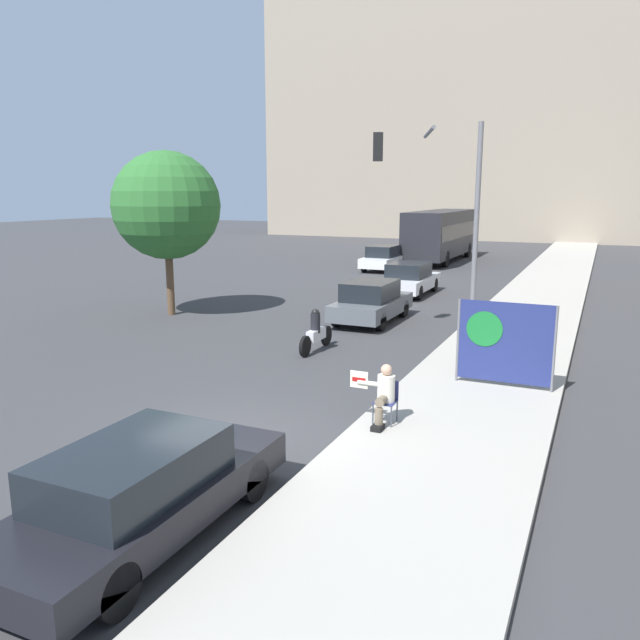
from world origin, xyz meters
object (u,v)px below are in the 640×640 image
object	(u,v)px
pedestrian_behind	(505,335)
parked_car_curbside	(141,490)
seated_protester	(384,393)
car_on_road_distant	(384,258)
protest_banner	(504,342)
motorcycle_on_road	(316,333)
traffic_light_pole	(442,194)
street_tree_near_curb	(166,206)
car_on_road_nearest	(371,302)
car_on_road_midblock	(409,279)
city_bus_on_road	(442,232)

from	to	relation	value
pedestrian_behind	parked_car_curbside	xyz separation A→B (m)	(-3.19, -10.14, -0.29)
seated_protester	car_on_road_distant	size ratio (longest dim) A/B	0.28
protest_banner	motorcycle_on_road	world-z (taller)	protest_banner
traffic_light_pole	street_tree_near_curb	distance (m)	10.15
protest_banner	street_tree_near_curb	xyz separation A→B (m)	(-12.87, 4.48, 2.88)
car_on_road_nearest	car_on_road_midblock	bearing A→B (deg)	94.58
seated_protester	parked_car_curbside	xyz separation A→B (m)	(-1.68, -4.97, -0.08)
protest_banner	parked_car_curbside	size ratio (longest dim) A/B	0.47
seated_protester	pedestrian_behind	size ratio (longest dim) A/B	0.72
motorcycle_on_road	city_bus_on_road	bearing A→B (deg)	95.77
car_on_road_distant	street_tree_near_curb	xyz separation A→B (m)	(-2.87, -16.42, 3.34)
seated_protester	car_on_road_nearest	distance (m)	10.46
traffic_light_pole	car_on_road_nearest	world-z (taller)	traffic_light_pole
seated_protester	protest_banner	world-z (taller)	protest_banner
traffic_light_pole	parked_car_curbside	size ratio (longest dim) A/B	1.38
car_on_road_distant	protest_banner	bearing A→B (deg)	-64.42
pedestrian_behind	car_on_road_nearest	bearing A→B (deg)	-90.18
seated_protester	city_bus_on_road	distance (m)	31.48
car_on_road_distant	car_on_road_nearest	bearing A→B (deg)	-72.85
car_on_road_nearest	car_on_road_midblock	distance (m)	6.49
motorcycle_on_road	car_on_road_midblock	bearing A→B (deg)	92.51
motorcycle_on_road	car_on_road_distant	bearing A→B (deg)	103.09
motorcycle_on_road	pedestrian_behind	bearing A→B (deg)	0.30
seated_protester	street_tree_near_curb	bearing A→B (deg)	168.17
car_on_road_midblock	street_tree_near_curb	xyz separation A→B (m)	(-6.84, -8.34, 3.35)
traffic_light_pole	car_on_road_nearest	xyz separation A→B (m)	(-2.77, 1.49, -3.76)
pedestrian_behind	car_on_road_nearest	size ratio (longest dim) A/B	0.39
parked_car_curbside	street_tree_near_curb	world-z (taller)	street_tree_near_curb
city_bus_on_road	seated_protester	bearing A→B (deg)	-78.23
car_on_road_nearest	street_tree_near_curb	distance (m)	8.30
protest_banner	city_bus_on_road	distance (m)	28.58
car_on_road_midblock	seated_protester	bearing A→B (deg)	-75.13
traffic_light_pole	street_tree_near_curb	world-z (taller)	traffic_light_pole
car_on_road_nearest	seated_protester	bearing A→B (deg)	-68.76
city_bus_on_road	motorcycle_on_road	bearing A→B (deg)	-84.23
seated_protester	parked_car_curbside	world-z (taller)	parked_car_curbside
traffic_light_pole	protest_banner	bearing A→B (deg)	-60.50
car_on_road_midblock	street_tree_near_curb	distance (m)	11.30
pedestrian_behind	protest_banner	size ratio (longest dim) A/B	0.74
seated_protester	car_on_road_nearest	bearing A→B (deg)	134.67
pedestrian_behind	car_on_road_distant	size ratio (longest dim) A/B	0.39
parked_car_curbside	street_tree_near_curb	bearing A→B (deg)	126.38
pedestrian_behind	seated_protester	bearing A→B (deg)	24.36
seated_protester	traffic_light_pole	distance (m)	9.12
parked_car_curbside	motorcycle_on_road	bearing A→B (deg)	101.96
car_on_road_midblock	car_on_road_nearest	bearing A→B (deg)	-85.42
pedestrian_behind	parked_car_curbside	size ratio (longest dim) A/B	0.35
seated_protester	car_on_road_midblock	world-z (taller)	car_on_road_midblock
parked_car_curbside	car_on_road_midblock	size ratio (longest dim) A/B	1.11
car_on_road_nearest	motorcycle_on_road	bearing A→B (deg)	-90.41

